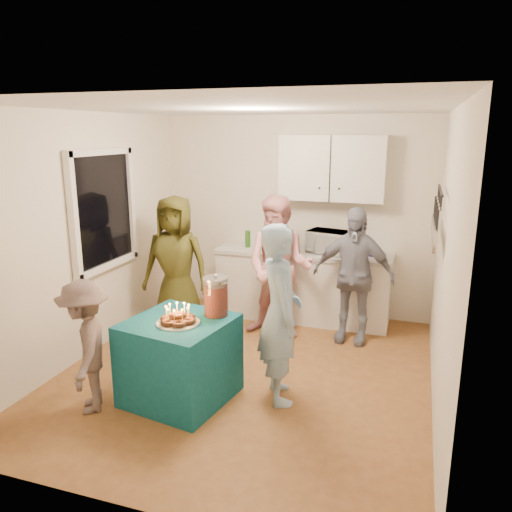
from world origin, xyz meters
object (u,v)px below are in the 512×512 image
(microwave, at_px, (329,242))
(punch_jar, at_px, (216,297))
(woman_back_left, at_px, (176,265))
(man_birthday, at_px, (280,314))
(woman_back_center, at_px, (279,268))
(child_near_left, at_px, (86,347))
(woman_back_right, at_px, (353,275))
(counter, at_px, (303,287))
(party_table, at_px, (180,360))

(microwave, bearing_deg, punch_jar, -93.96)
(punch_jar, relative_size, woman_back_left, 0.20)
(man_birthday, height_order, woman_back_center, woman_back_center)
(man_birthday, height_order, child_near_left, man_birthday)
(woman_back_right, xyz_separation_m, child_near_left, (-1.99, -2.23, -0.20))
(counter, xyz_separation_m, party_table, (-0.61, -2.33, -0.05))
(punch_jar, distance_m, woman_back_left, 1.62)
(man_birthday, bearing_deg, child_near_left, 88.93)
(woman_back_center, relative_size, woman_back_right, 1.07)
(woman_back_left, bearing_deg, counter, 26.35)
(counter, distance_m, woman_back_center, 0.77)
(man_birthday, relative_size, child_near_left, 1.38)
(party_table, bearing_deg, man_birthday, 18.96)
(counter, bearing_deg, woman_back_left, -148.05)
(punch_jar, relative_size, woman_back_right, 0.21)
(woman_back_center, bearing_deg, punch_jar, -96.58)
(woman_back_left, relative_size, woman_back_right, 1.05)
(counter, relative_size, party_table, 2.59)
(woman_back_left, xyz_separation_m, woman_back_center, (1.23, 0.22, 0.01))
(microwave, height_order, punch_jar, microwave)
(counter, relative_size, woman_back_center, 1.30)
(microwave, xyz_separation_m, punch_jar, (-0.66, -2.10, -0.12))
(counter, height_order, child_near_left, child_near_left)
(woman_back_center, bearing_deg, woman_back_right, 9.04)
(punch_jar, bearing_deg, woman_back_right, 56.75)
(child_near_left, bearing_deg, woman_back_center, 121.53)
(counter, height_order, woman_back_center, woman_back_center)
(counter, relative_size, child_near_left, 1.86)
(microwave, bearing_deg, woman_back_left, -139.69)
(microwave, bearing_deg, party_table, -98.22)
(punch_jar, relative_size, woman_back_center, 0.20)
(microwave, distance_m, party_table, 2.60)
(party_table, distance_m, woman_back_center, 1.81)
(woman_back_left, bearing_deg, man_birthday, -41.47)
(punch_jar, bearing_deg, child_near_left, -145.47)
(punch_jar, height_order, man_birthday, man_birthday)
(punch_jar, bearing_deg, woman_back_center, 82.53)
(woman_back_center, relative_size, child_near_left, 1.42)
(woman_back_center, height_order, child_near_left, woman_back_center)
(counter, distance_m, party_table, 2.41)
(party_table, relative_size, man_birthday, 0.52)
(party_table, relative_size, woman_back_left, 0.51)
(microwave, bearing_deg, counter, -166.57)
(man_birthday, xyz_separation_m, child_near_left, (-1.54, -0.72, -0.23))
(man_birthday, relative_size, woman_back_center, 0.97)
(counter, bearing_deg, party_table, -104.62)
(woman_back_left, bearing_deg, punch_jar, -55.67)
(counter, distance_m, man_birthday, 2.09)
(woman_back_left, relative_size, woman_back_center, 0.99)
(counter, relative_size, man_birthday, 1.34)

